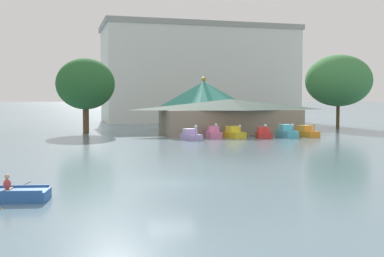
{
  "coord_description": "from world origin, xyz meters",
  "views": [
    {
      "loc": [
        -5.74,
        -24.91,
        4.46
      ],
      "look_at": [
        5.58,
        16.29,
        1.89
      ],
      "focal_mm": 45.26,
      "sensor_mm": 36.0,
      "label": 1
    }
  ],
  "objects": [
    {
      "name": "boathouse",
      "position": [
        15.67,
        34.13,
        2.37
      ],
      "size": [
        19.05,
        7.9,
        4.52
      ],
      "color": "gray",
      "rests_on": "ground"
    },
    {
      "name": "green_roof_pavilion",
      "position": [
        14.73,
        43.12,
        4.07
      ],
      "size": [
        12.81,
        12.81,
        7.79
      ],
      "color": "#993328",
      "rests_on": "ground"
    },
    {
      "name": "pedal_boat_orange",
      "position": [
        22.75,
        27.08,
        0.55
      ],
      "size": [
        2.21,
        3.21,
        1.79
      ],
      "rotation": [
        0.0,
        0.0,
        -1.31
      ],
      "color": "orange",
      "rests_on": "ground"
    },
    {
      "name": "ground_plane",
      "position": [
        0.0,
        0.0,
        0.0
      ],
      "size": [
        2000.0,
        2000.0,
        0.0
      ],
      "primitive_type": "plane",
      "color": "slate"
    },
    {
      "name": "shoreline_tree_right",
      "position": [
        35.58,
        40.78,
        7.35
      ],
      "size": [
        10.05,
        10.05,
        11.3
      ],
      "color": "brown",
      "rests_on": "ground"
    },
    {
      "name": "pedal_boat_yellow",
      "position": [
        13.99,
        28.24,
        0.53
      ],
      "size": [
        2.2,
        2.96,
        1.56
      ],
      "rotation": [
        0.0,
        0.0,
        -1.32
      ],
      "color": "yellow",
      "rests_on": "ground"
    },
    {
      "name": "background_building_block",
      "position": [
        21.84,
        70.26,
        9.65
      ],
      "size": [
        38.88,
        16.41,
        19.27
      ],
      "color": "silver",
      "rests_on": "ground"
    },
    {
      "name": "pedal_boat_cyan",
      "position": [
        20.07,
        26.84,
        0.6
      ],
      "size": [
        1.92,
        2.71,
        1.67
      ],
      "rotation": [
        0.0,
        0.0,
        -1.43
      ],
      "color": "#4CB7CC",
      "rests_on": "ground"
    },
    {
      "name": "pedal_boat_pink",
      "position": [
        11.58,
        28.62,
        0.54
      ],
      "size": [
        1.63,
        3.0,
        1.73
      ],
      "rotation": [
        0.0,
        0.0,
        -1.66
      ],
      "color": "pink",
      "rests_on": "ground"
    },
    {
      "name": "rowboat_with_rower",
      "position": [
        -8.3,
        -2.42,
        0.26
      ],
      "size": [
        4.34,
        3.44,
        1.39
      ],
      "rotation": [
        0.0,
        0.0,
        2.95
      ],
      "color": "#2D60AD",
      "rests_on": "ground"
    },
    {
      "name": "shoreline_tree_mid",
      "position": [
        -2.38,
        40.11,
        6.48
      ],
      "size": [
        7.65,
        7.65,
        9.86
      ],
      "color": "brown",
      "rests_on": "ground"
    },
    {
      "name": "pedal_boat_lavender",
      "position": [
        8.28,
        26.57,
        0.49
      ],
      "size": [
        2.06,
        2.81,
        1.7
      ],
      "rotation": [
        0.0,
        0.0,
        -1.33
      ],
      "color": "#B299D8",
      "rests_on": "ground"
    },
    {
      "name": "pedal_boat_red",
      "position": [
        17.21,
        27.07,
        0.49
      ],
      "size": [
        2.15,
        2.95,
        1.65
      ],
      "rotation": [
        0.0,
        0.0,
        -1.82
      ],
      "color": "red",
      "rests_on": "ground"
    }
  ]
}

